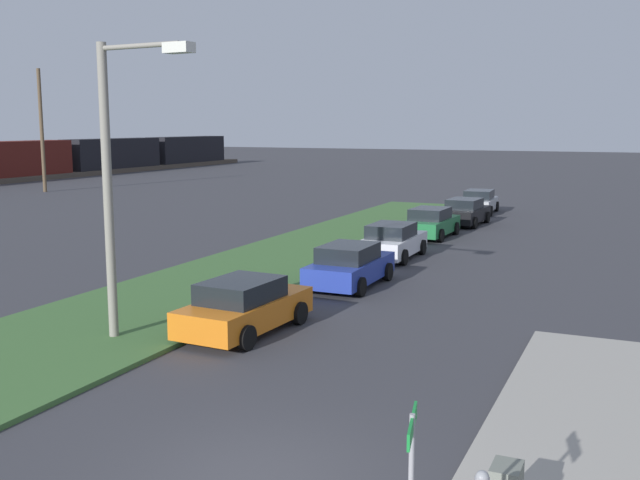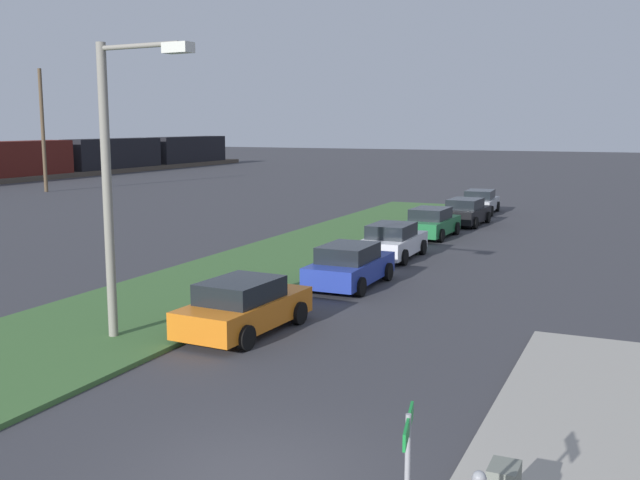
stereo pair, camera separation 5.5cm
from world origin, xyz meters
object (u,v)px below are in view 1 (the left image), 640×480
(parked_car_black, at_px, (465,212))
(streetlight, at_px, (117,171))
(parked_car_blue, at_px, (350,266))
(parked_car_silver, at_px, (479,202))
(distant_utility_pole, at_px, (42,131))
(parked_car_orange, at_px, (244,307))
(parked_car_white, at_px, (392,241))
(parked_car_green, at_px, (431,223))

(parked_car_black, bearing_deg, streetlight, 176.32)
(parked_car_blue, relative_size, parked_car_silver, 0.98)
(streetlight, relative_size, distant_utility_pole, 0.75)
(parked_car_silver, xyz_separation_m, distant_utility_pole, (0.33, 36.01, 4.28))
(distant_utility_pole, bearing_deg, parked_car_orange, -129.61)
(parked_car_orange, relative_size, distant_utility_pole, 0.44)
(parked_car_orange, height_order, parked_car_silver, same)
(streetlight, bearing_deg, parked_car_silver, -4.44)
(parked_car_white, distance_m, parked_car_green, 6.29)
(parked_car_blue, xyz_separation_m, parked_car_white, (5.68, 0.36, 0.00))
(parked_car_blue, relative_size, parked_car_black, 0.98)
(parked_car_silver, bearing_deg, parked_car_green, 176.74)
(parked_car_blue, distance_m, parked_car_black, 17.19)
(parked_car_silver, bearing_deg, parked_car_orange, 177.06)
(parked_car_silver, distance_m, distant_utility_pole, 36.26)
(parked_car_orange, distance_m, parked_car_green, 18.47)
(parked_car_orange, height_order, parked_car_white, same)
(parked_car_orange, bearing_deg, parked_car_black, 2.25)
(parked_car_blue, bearing_deg, streetlight, 161.96)
(parked_car_green, relative_size, streetlight, 0.58)
(parked_car_silver, bearing_deg, streetlight, 172.74)
(parked_car_orange, relative_size, parked_car_white, 1.02)
(parked_car_white, height_order, streetlight, streetlight)
(parked_car_green, relative_size, parked_car_black, 0.99)
(parked_car_orange, xyz_separation_m, parked_car_green, (18.47, 0.02, 0.00))
(parked_car_silver, relative_size, distant_utility_pole, 0.44)
(parked_car_silver, distance_m, streetlight, 31.75)
(parked_car_blue, relative_size, parked_car_white, 1.00)
(parked_car_blue, bearing_deg, distant_utility_pole, 57.70)
(parked_car_orange, xyz_separation_m, streetlight, (-2.02, 2.38, 3.67))
(parked_car_black, bearing_deg, parked_car_white, -179.30)
(parked_car_orange, height_order, parked_car_green, same)
(parked_car_black, bearing_deg, parked_car_silver, 6.87)
(distant_utility_pole, bearing_deg, parked_car_black, -99.45)
(streetlight, bearing_deg, parked_car_blue, -18.33)
(parked_car_white, bearing_deg, parked_car_orange, 179.07)
(parked_car_blue, xyz_separation_m, parked_car_green, (11.97, 0.46, 0.00))
(parked_car_white, bearing_deg, parked_car_silver, -0.45)
(parked_car_silver, bearing_deg, distant_utility_pole, 86.65)
(parked_car_white, height_order, distant_utility_pole, distant_utility_pole)
(parked_car_green, bearing_deg, parked_car_white, -177.39)
(parked_car_blue, bearing_deg, parked_car_white, 3.87)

